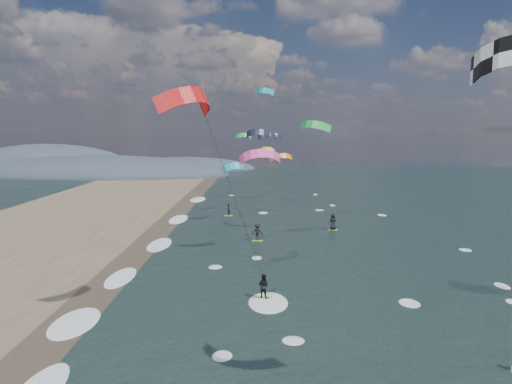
{
  "coord_description": "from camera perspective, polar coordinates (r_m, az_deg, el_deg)",
  "views": [
    {
      "loc": [
        -0.75,
        -21.94,
        11.25
      ],
      "look_at": [
        -1.0,
        12.0,
        7.0
      ],
      "focal_mm": 35.0,
      "sensor_mm": 36.0,
      "label": 1
    }
  ],
  "objects": [
    {
      "name": "far_kitesurfers",
      "position": [
        54.91,
        2.87,
        -3.74
      ],
      "size": [
        13.46,
        15.46,
        1.84
      ],
      "color": "#92D826",
      "rests_on": "ground"
    },
    {
      "name": "bg_kite_field",
      "position": [
        76.31,
        1.47,
        6.23
      ],
      "size": [
        11.33,
        67.98,
        11.17
      ],
      "color": "green",
      "rests_on": "ground"
    },
    {
      "name": "ground",
      "position": [
        24.67,
        2.26,
        -20.01
      ],
      "size": [
        260.0,
        260.0,
        0.0
      ],
      "primitive_type": "plane",
      "color": "black",
      "rests_on": "ground"
    },
    {
      "name": "wet_sand_strip",
      "position": [
        35.68,
        -18.37,
        -11.61
      ],
      "size": [
        3.0,
        240.0,
        0.0
      ],
      "primitive_type": "cube",
      "color": "#382D23",
      "rests_on": "ground"
    },
    {
      "name": "coastal_hills",
      "position": [
        137.54,
        -18.29,
        2.09
      ],
      "size": [
        80.0,
        41.0,
        15.0
      ],
      "color": "#3D4756",
      "rests_on": "ground"
    },
    {
      "name": "shoreline_surf",
      "position": [
        39.67,
        -14.48,
        -9.57
      ],
      "size": [
        2.4,
        79.4,
        0.11
      ],
      "color": "white",
      "rests_on": "ground"
    },
    {
      "name": "kitesurfer_near_b",
      "position": [
        28.22,
        -3.8,
        2.64
      ],
      "size": [
        6.76,
        9.26,
        14.08
      ],
      "color": "#92D826",
      "rests_on": "ground"
    }
  ]
}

